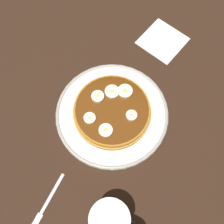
{
  "coord_description": "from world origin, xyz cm",
  "views": [
    {
      "loc": [
        9.16,
        -22.75,
        63.13
      ],
      "look_at": [
        0.0,
        0.0,
        1.84
      ],
      "focal_mm": 44.06,
      "sensor_mm": 36.0,
      "label": 1
    }
  ],
  "objects_px": {
    "banana_slice_4": "(125,91)",
    "napkin": "(163,41)",
    "plate": "(112,114)",
    "banana_slice_1": "(131,116)",
    "banana_slice_2": "(90,118)",
    "fork": "(46,204)",
    "coffee_mug": "(112,220)",
    "banana_slice_3": "(106,130)",
    "banana_slice_0": "(98,97)",
    "pancake_stack": "(111,111)",
    "banana_slice_5": "(112,92)"
  },
  "relations": [
    {
      "from": "banana_slice_0",
      "to": "banana_slice_3",
      "type": "xyz_separation_m",
      "value": [
        0.05,
        -0.07,
        -0.0
      ]
    },
    {
      "from": "banana_slice_2",
      "to": "fork",
      "type": "xyz_separation_m",
      "value": [
        -0.02,
        -0.21,
        -0.04
      ]
    },
    {
      "from": "plate",
      "to": "banana_slice_1",
      "type": "distance_m",
      "value": 0.06
    },
    {
      "from": "banana_slice_1",
      "to": "fork",
      "type": "relative_size",
      "value": 0.2
    },
    {
      "from": "banana_slice_5",
      "to": "banana_slice_2",
      "type": "bearing_deg",
      "value": -105.48
    },
    {
      "from": "banana_slice_0",
      "to": "banana_slice_4",
      "type": "height_order",
      "value": "same"
    },
    {
      "from": "banana_slice_5",
      "to": "banana_slice_3",
      "type": "bearing_deg",
      "value": -76.65
    },
    {
      "from": "banana_slice_0",
      "to": "plate",
      "type": "bearing_deg",
      "value": -19.54
    },
    {
      "from": "coffee_mug",
      "to": "banana_slice_4",
      "type": "bearing_deg",
      "value": 105.54
    },
    {
      "from": "banana_slice_0",
      "to": "fork",
      "type": "height_order",
      "value": "banana_slice_0"
    },
    {
      "from": "fork",
      "to": "banana_slice_0",
      "type": "bearing_deg",
      "value": 87.32
    },
    {
      "from": "fork",
      "to": "banana_slice_2",
      "type": "bearing_deg",
      "value": 85.51
    },
    {
      "from": "plate",
      "to": "banana_slice_2",
      "type": "bearing_deg",
      "value": -132.77
    },
    {
      "from": "fork",
      "to": "banana_slice_5",
      "type": "bearing_deg",
      "value": 82.33
    },
    {
      "from": "banana_slice_0",
      "to": "fork",
      "type": "bearing_deg",
      "value": -92.68
    },
    {
      "from": "banana_slice_3",
      "to": "coffee_mug",
      "type": "xyz_separation_m",
      "value": [
        0.08,
        -0.17,
        0.01
      ]
    },
    {
      "from": "banana_slice_2",
      "to": "banana_slice_4",
      "type": "bearing_deg",
      "value": 61.58
    },
    {
      "from": "banana_slice_3",
      "to": "coffee_mug",
      "type": "relative_size",
      "value": 0.28
    },
    {
      "from": "banana_slice_0",
      "to": "fork",
      "type": "relative_size",
      "value": 0.23
    },
    {
      "from": "banana_slice_1",
      "to": "banana_slice_2",
      "type": "xyz_separation_m",
      "value": [
        -0.09,
        -0.04,
        -0.0
      ]
    },
    {
      "from": "banana_slice_4",
      "to": "banana_slice_5",
      "type": "relative_size",
      "value": 1.02
    },
    {
      "from": "banana_slice_4",
      "to": "napkin",
      "type": "distance_m",
      "value": 0.21
    },
    {
      "from": "banana_slice_3",
      "to": "napkin",
      "type": "height_order",
      "value": "banana_slice_3"
    },
    {
      "from": "banana_slice_0",
      "to": "banana_slice_4",
      "type": "bearing_deg",
      "value": 34.36
    },
    {
      "from": "banana_slice_4",
      "to": "napkin",
      "type": "height_order",
      "value": "banana_slice_4"
    },
    {
      "from": "plate",
      "to": "napkin",
      "type": "xyz_separation_m",
      "value": [
        0.05,
        0.26,
        -0.01
      ]
    },
    {
      "from": "banana_slice_2",
      "to": "fork",
      "type": "relative_size",
      "value": 0.22
    },
    {
      "from": "banana_slice_2",
      "to": "banana_slice_5",
      "type": "relative_size",
      "value": 0.8
    },
    {
      "from": "coffee_mug",
      "to": "banana_slice_2",
      "type": "bearing_deg",
      "value": 124.9
    },
    {
      "from": "pancake_stack",
      "to": "banana_slice_3",
      "type": "bearing_deg",
      "value": -81.58
    },
    {
      "from": "pancake_stack",
      "to": "banana_slice_2",
      "type": "xyz_separation_m",
      "value": [
        -0.04,
        -0.04,
        0.02
      ]
    },
    {
      "from": "plate",
      "to": "banana_slice_5",
      "type": "height_order",
      "value": "banana_slice_5"
    },
    {
      "from": "banana_slice_1",
      "to": "coffee_mug",
      "type": "bearing_deg",
      "value": -79.53
    },
    {
      "from": "banana_slice_3",
      "to": "napkin",
      "type": "relative_size",
      "value": 0.29
    },
    {
      "from": "banana_slice_1",
      "to": "banana_slice_3",
      "type": "xyz_separation_m",
      "value": [
        -0.04,
        -0.05,
        -0.0
      ]
    },
    {
      "from": "banana_slice_4",
      "to": "coffee_mug",
      "type": "xyz_separation_m",
      "value": [
        0.08,
        -0.28,
        0.0
      ]
    },
    {
      "from": "banana_slice_1",
      "to": "napkin",
      "type": "distance_m",
      "value": 0.26
    },
    {
      "from": "banana_slice_0",
      "to": "coffee_mug",
      "type": "relative_size",
      "value": 0.27
    },
    {
      "from": "banana_slice_1",
      "to": "napkin",
      "type": "bearing_deg",
      "value": 90.13
    },
    {
      "from": "banana_slice_0",
      "to": "coffee_mug",
      "type": "bearing_deg",
      "value": -61.22
    },
    {
      "from": "banana_slice_5",
      "to": "banana_slice_4",
      "type": "bearing_deg",
      "value": 23.81
    },
    {
      "from": "fork",
      "to": "pancake_stack",
      "type": "bearing_deg",
      "value": 77.75
    },
    {
      "from": "banana_slice_0",
      "to": "banana_slice_5",
      "type": "bearing_deg",
      "value": 43.32
    },
    {
      "from": "banana_slice_4",
      "to": "pancake_stack",
      "type": "bearing_deg",
      "value": -104.11
    },
    {
      "from": "plate",
      "to": "banana_slice_1",
      "type": "bearing_deg",
      "value": -1.73
    },
    {
      "from": "pancake_stack",
      "to": "banana_slice_0",
      "type": "relative_size",
      "value": 6.17
    },
    {
      "from": "banana_slice_0",
      "to": "banana_slice_2",
      "type": "bearing_deg",
      "value": -86.08
    },
    {
      "from": "coffee_mug",
      "to": "banana_slice_1",
      "type": "bearing_deg",
      "value": 100.47
    },
    {
      "from": "plate",
      "to": "banana_slice_1",
      "type": "xyz_separation_m",
      "value": [
        0.05,
        -0.0,
        0.03
      ]
    },
    {
      "from": "napkin",
      "to": "coffee_mug",
      "type": "bearing_deg",
      "value": -85.01
    }
  ]
}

